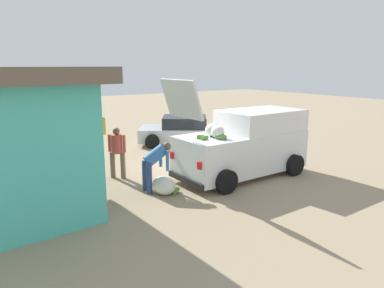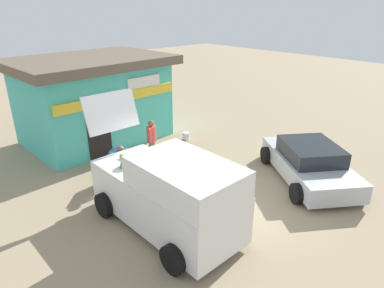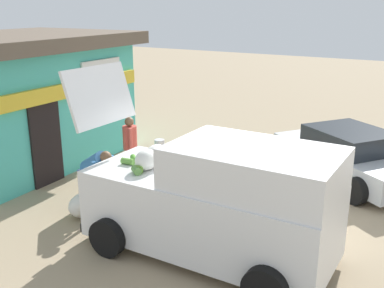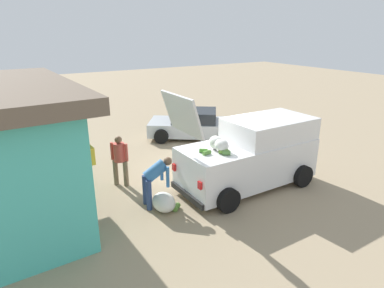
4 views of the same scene
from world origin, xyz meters
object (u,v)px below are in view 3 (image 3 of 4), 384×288
parked_sedan (349,155)px  vendor_standing (130,144)px  delivery_van (217,201)px  paint_bucket (159,145)px  customer_bending (94,171)px  unloaded_banana_pile (86,205)px  storefront_bar (20,98)px

parked_sedan → vendor_standing: size_ratio=2.67×
delivery_van → parked_sedan: 5.10m
delivery_van → paint_bucket: size_ratio=14.43×
parked_sedan → paint_bucket: bearing=96.8°
parked_sedan → customer_bending: size_ratio=3.16×
unloaded_banana_pile → storefront_bar: bearing=66.3°
delivery_van → vendor_standing: size_ratio=2.88×
parked_sedan → vendor_standing: (-2.97, 4.46, 0.34)m
vendor_standing → paint_bucket: bearing=19.2°
unloaded_banana_pile → delivery_van: bearing=-89.4°
customer_bending → unloaded_banana_pile: size_ratio=1.65×
customer_bending → unloaded_banana_pile: customer_bending is taller
delivery_van → paint_bucket: 6.15m
vendor_standing → customer_bending: size_ratio=1.18×
delivery_van → customer_bending: delivery_van is taller
customer_bending → parked_sedan: bearing=-41.3°
paint_bucket → delivery_van: bearing=-135.5°
vendor_standing → delivery_van: bearing=-120.2°
storefront_bar → parked_sedan: size_ratio=1.45×
storefront_bar → paint_bucket: bearing=-44.4°
unloaded_banana_pile → vendor_standing: bearing=12.8°
storefront_bar → delivery_van: size_ratio=1.34×
unloaded_banana_pile → paint_bucket: bearing=16.3°
customer_bending → paint_bucket: bearing=16.8°
parked_sedan → vendor_standing: 5.37m
customer_bending → paint_bucket: (4.00, 1.21, -0.69)m
storefront_bar → unloaded_banana_pile: bearing=-113.7°
parked_sedan → vendor_standing: vendor_standing is taller
vendor_standing → customer_bending: vendor_standing is taller
storefront_bar → unloaded_banana_pile: 4.52m
vendor_standing → unloaded_banana_pile: vendor_standing is taller
unloaded_banana_pile → paint_bucket: 4.56m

